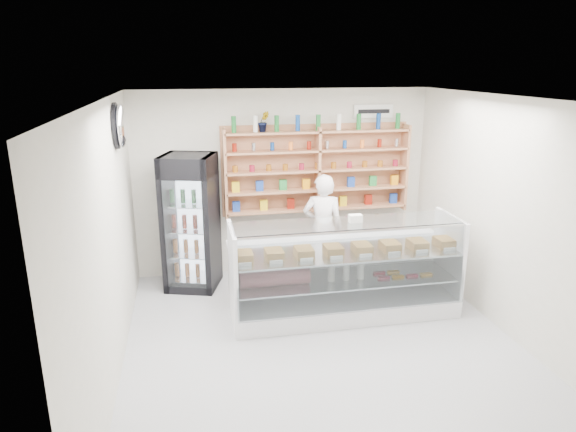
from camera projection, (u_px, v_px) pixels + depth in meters
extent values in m
plane|color=#A4A4A9|center=(324.00, 347.00, 5.94)|extent=(5.00, 5.00, 0.00)
plane|color=white|center=(329.00, 99.00, 5.14)|extent=(5.00, 5.00, 0.00)
plane|color=beige|center=(283.00, 182.00, 7.89)|extent=(4.50, 0.00, 4.50)
plane|color=beige|center=(434.00, 356.00, 3.19)|extent=(4.50, 0.00, 4.50)
plane|color=beige|center=(109.00, 246.00, 5.12)|extent=(0.00, 5.00, 5.00)
plane|color=beige|center=(513.00, 220.00, 5.96)|extent=(0.00, 5.00, 5.00)
cube|color=white|center=(344.00, 305.00, 6.69)|extent=(2.91, 0.82, 0.24)
cube|color=white|center=(336.00, 264.00, 6.93)|extent=(2.91, 0.05, 0.61)
cube|color=silver|center=(345.00, 279.00, 6.59)|extent=(2.79, 0.72, 0.02)
cube|color=silver|center=(345.00, 252.00, 6.48)|extent=(2.85, 0.76, 0.02)
cube|color=silver|center=(355.00, 272.00, 6.14)|extent=(2.85, 0.12, 1.01)
cube|color=silver|center=(348.00, 223.00, 6.32)|extent=(2.85, 0.58, 0.01)
imported|color=white|center=(323.00, 228.00, 7.59)|extent=(0.68, 0.54, 1.62)
cube|color=black|center=(191.00, 222.00, 7.30)|extent=(0.87, 0.86, 1.95)
cube|color=#2B0538|center=(195.00, 169.00, 6.80)|extent=(0.66, 0.23, 0.27)
cube|color=silver|center=(199.00, 235.00, 7.05)|extent=(0.57, 0.19, 1.54)
cube|color=#B37A54|center=(225.00, 174.00, 7.51)|extent=(0.04, 0.28, 1.33)
cube|color=#B37A54|center=(318.00, 171.00, 7.78)|extent=(0.04, 0.28, 1.33)
cube|color=#B37A54|center=(404.00, 167.00, 8.04)|extent=(0.04, 0.28, 1.33)
cube|color=#B37A54|center=(317.00, 208.00, 7.95)|extent=(2.80, 0.28, 0.03)
cube|color=#B37A54|center=(317.00, 189.00, 7.86)|extent=(2.80, 0.28, 0.03)
cube|color=#B37A54|center=(318.00, 170.00, 7.77)|extent=(2.80, 0.28, 0.03)
cube|color=#B37A54|center=(318.00, 150.00, 7.69)|extent=(2.80, 0.28, 0.03)
cube|color=#B37A54|center=(318.00, 132.00, 7.61)|extent=(2.80, 0.28, 0.03)
imported|color=#1E6626|center=(264.00, 121.00, 7.41)|extent=(0.18, 0.15, 0.30)
ellipsoid|color=silver|center=(121.00, 126.00, 5.96)|extent=(0.15, 0.50, 0.50)
cube|color=white|center=(373.00, 111.00, 7.82)|extent=(0.62, 0.03, 0.20)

